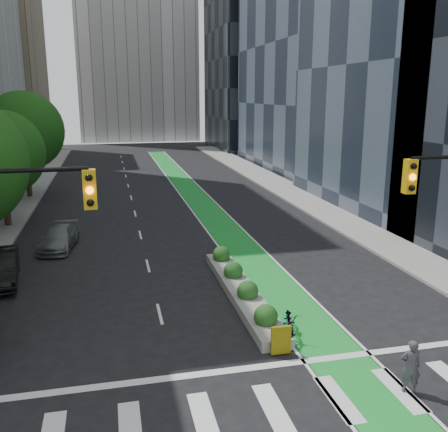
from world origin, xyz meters
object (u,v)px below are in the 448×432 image
median_planter (241,288)px  parked_car_left_far (59,238)px  cyclist (410,366)px  bicycle (290,322)px

median_planter → parked_car_left_far: 12.43m
cyclist → parked_car_left_far: (-11.45, 17.30, -0.22)m
median_planter → cyclist: cyclist is taller
bicycle → parked_car_left_far: size_ratio=0.46×
cyclist → parked_car_left_far: size_ratio=0.39×
cyclist → bicycle: bearing=-46.6°
median_planter → bicycle: bearing=-78.5°
median_planter → bicycle: 4.03m
median_planter → parked_car_left_far: bearing=132.8°
bicycle → cyclist: size_ratio=1.18×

